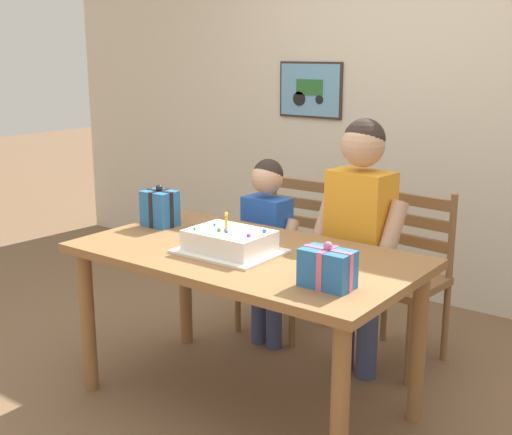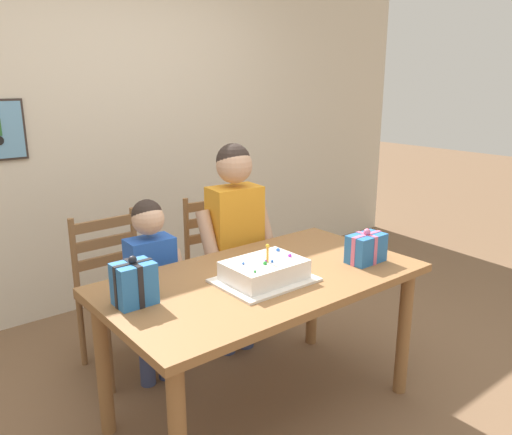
# 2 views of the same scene
# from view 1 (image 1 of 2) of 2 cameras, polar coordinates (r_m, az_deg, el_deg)

# --- Properties ---
(ground_plane) EXTENTS (20.00, 20.00, 0.00)m
(ground_plane) POSITION_cam_1_polar(r_m,az_deg,el_deg) (3.32, -0.85, -15.43)
(ground_plane) COLOR brown
(back_wall) EXTENTS (6.40, 0.11, 2.60)m
(back_wall) POSITION_cam_1_polar(r_m,az_deg,el_deg) (4.51, 13.68, 9.38)
(back_wall) COLOR beige
(back_wall) RESTS_ON ground
(dining_table) EXTENTS (1.56, 0.86, 0.76)m
(dining_table) POSITION_cam_1_polar(r_m,az_deg,el_deg) (3.05, -0.89, -4.64)
(dining_table) COLOR olive
(dining_table) RESTS_ON ground
(birthday_cake) EXTENTS (0.44, 0.34, 0.19)m
(birthday_cake) POSITION_cam_1_polar(r_m,az_deg,el_deg) (2.99, -2.26, -2.10)
(birthday_cake) COLOR white
(birthday_cake) RESTS_ON dining_table
(gift_box_red_large) EXTENTS (0.17, 0.14, 0.22)m
(gift_box_red_large) POSITION_cam_1_polar(r_m,az_deg,el_deg) (3.47, -8.15, 0.78)
(gift_box_red_large) COLOR #286BB7
(gift_box_red_large) RESTS_ON dining_table
(gift_box_beside_cake) EXTENTS (0.21, 0.13, 0.18)m
(gift_box_beside_cake) POSITION_cam_1_polar(r_m,az_deg,el_deg) (2.57, 6.07, -4.31)
(gift_box_beside_cake) COLOR #286BB7
(gift_box_beside_cake) RESTS_ON dining_table
(chair_left) EXTENTS (0.43, 0.43, 0.92)m
(chair_left) POSITION_cam_1_polar(r_m,az_deg,el_deg) (4.00, 2.61, -2.96)
(chair_left) COLOR brown
(chair_left) RESTS_ON ground
(chair_right) EXTENTS (0.46, 0.46, 0.92)m
(chair_right) POSITION_cam_1_polar(r_m,az_deg,el_deg) (3.65, 12.33, -4.93)
(chair_right) COLOR brown
(chair_right) RESTS_ON ground
(child_older) EXTENTS (0.50, 0.29, 1.32)m
(child_older) POSITION_cam_1_polar(r_m,az_deg,el_deg) (3.35, 8.80, -0.51)
(child_older) COLOR #38426B
(child_older) RESTS_ON ground
(child_younger) EXTENTS (0.39, 0.23, 1.07)m
(child_younger) POSITION_cam_1_polar(r_m,az_deg,el_deg) (3.68, 0.91, -1.51)
(child_younger) COLOR #38426B
(child_younger) RESTS_ON ground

